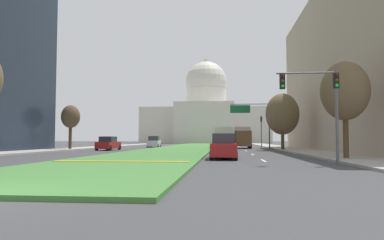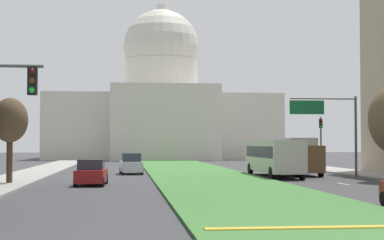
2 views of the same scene
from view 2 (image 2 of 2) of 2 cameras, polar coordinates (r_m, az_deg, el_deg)
name	(u,v)px [view 2 (image 2 of 2)]	position (r m, az deg, el deg)	size (l,w,h in m)	color
ground_plane	(191,172)	(60.60, -0.08, -4.71)	(260.00, 260.00, 0.00)	#3D3D3F
grass_median	(197,174)	(55.36, 0.49, -4.89)	(8.60, 94.97, 0.14)	#427A38
median_curb_nose	(330,227)	(19.99, 12.36, -9.48)	(7.74, 0.50, 0.04)	gold
lane_dashes_right	(337,183)	(44.97, 13.00, -5.55)	(0.16, 41.12, 0.01)	silver
sidewalk_left	(19,178)	(50.41, -15.37, -5.08)	(4.00, 94.97, 0.15)	#9E9991
sidewalk_right	(379,176)	(53.84, 16.61, -4.87)	(4.00, 94.97, 0.15)	#9E9991
capitol_building	(161,109)	(112.54, -2.79, 0.99)	(39.84, 26.21, 27.75)	beige
traffic_light_far_right	(321,137)	(60.01, 11.60, -1.53)	(0.28, 0.35, 5.20)	#515456
overhead_guide_sign	(331,119)	(51.40, 12.47, 0.05)	(5.53, 0.20, 6.50)	#515456
street_tree_left_mid	(10,121)	(43.12, -16.18, -0.11)	(2.36, 2.36, 5.74)	#4C3823
sedan_midblock	(91,173)	(41.48, -9.10, -4.78)	(2.04, 4.20, 1.70)	maroon
sedan_distant	(131,164)	(56.30, -5.54, -4.03)	(2.11, 4.31, 1.85)	silver
box_truck_delivery	(300,156)	(54.45, 9.78, -3.21)	(2.40, 6.40, 3.20)	brown
city_bus	(274,155)	(51.81, 7.40, -3.18)	(2.62, 11.00, 2.95)	beige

